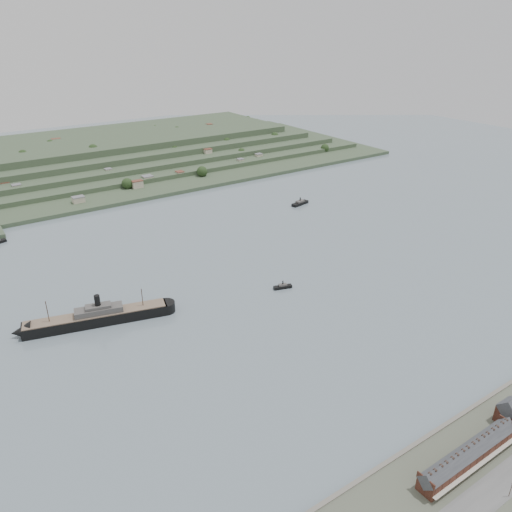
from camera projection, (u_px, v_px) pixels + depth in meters
ground at (259, 296)px, 340.60m from camera, size 1400.00×1400.00×0.00m
terrace_row at (468, 455)px, 206.69m from camera, size 55.60×9.80×11.07m
gabled_building at (511, 411)px, 228.12m from camera, size 10.40×10.18×14.09m
far_peninsula at (106, 156)px, 644.30m from camera, size 760.00×309.00×30.00m
steamship at (93, 318)px, 307.05m from camera, size 96.14×34.24×23.45m
tugboat at (283, 287)px, 349.69m from camera, size 13.53×7.09×5.89m
ferry_east at (300, 203)px, 509.38m from camera, size 21.41×9.85×7.75m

